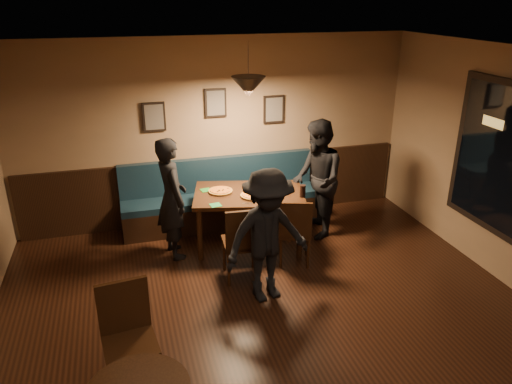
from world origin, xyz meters
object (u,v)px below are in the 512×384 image
diner_left (172,198)px  tabasco_bottle (290,187)px  chair_near_left (241,241)px  diner_right (317,180)px  dining_table (249,219)px  booth_bench (222,195)px  diner_front (267,236)px  soda_glass (303,191)px  cafe_chair_far (130,343)px  chair_near_right (295,230)px

diner_left → tabasco_bottle: (1.61, -0.11, 0.03)m
chair_near_left → diner_right: bearing=36.2°
dining_table → tabasco_bottle: 0.74m
chair_near_left → booth_bench: bearing=90.7°
booth_bench → diner_right: diner_right is taller
chair_near_left → tabasco_bottle: chair_near_left is taller
diner_front → diner_left: bearing=112.7°
dining_table → chair_near_left: 0.85m
soda_glass → dining_table: bearing=153.5°
soda_glass → cafe_chair_far: bearing=-139.5°
chair_near_right → diner_front: 0.97m
chair_near_right → diner_left: diner_left is taller
dining_table → chair_near_right: chair_near_right is taller
booth_bench → chair_near_left: 1.54m
booth_bench → diner_right: (1.25, -0.69, 0.36)m
diner_left → diner_front: 1.61m
chair_near_right → tabasco_bottle: 0.66m
dining_table → cafe_chair_far: (-1.72, -2.36, 0.11)m
chair_near_left → dining_table: bearing=72.1°
diner_left → soda_glass: bearing=-112.5°
chair_near_right → soda_glass: (0.21, 0.28, 0.42)m
diner_left → dining_table: bearing=-102.2°
diner_left → diner_front: size_ratio=1.04×
chair_near_left → diner_right: (1.35, 0.85, 0.37)m
dining_table → tabasco_bottle: size_ratio=11.57×
diner_left → diner_front: diner_left is taller
diner_right → diner_front: (-1.17, -1.36, -0.06)m
booth_bench → diner_front: diner_front is taller
soda_glass → cafe_chair_far: (-2.38, -2.03, -0.37)m
diner_right → diner_front: size_ratio=1.08×
chair_near_right → diner_front: (-0.59, -0.69, 0.33)m
diner_right → soda_glass: 0.54m
dining_table → soda_glass: bearing=-12.9°
dining_table → diner_left: bearing=-167.7°
chair_near_right → diner_left: size_ratio=0.56×
diner_front → dining_table: bearing=72.0°
soda_glass → tabasco_bottle: 0.26m
booth_bench → diner_right: bearing=-28.7°
dining_table → diner_right: 1.13m
dining_table → soda_glass: soda_glass is taller
dining_table → chair_near_left: chair_near_left is taller
diner_left → diner_front: bearing=-156.3°
diner_left → cafe_chair_far: size_ratio=1.62×
chair_near_left → cafe_chair_far: cafe_chair_far is taller
booth_bench → diner_left: bearing=-138.7°
dining_table → diner_front: size_ratio=0.93×
chair_near_left → diner_front: bearing=-67.0°
booth_bench → soda_glass: (0.88, -1.08, 0.38)m
diner_front → cafe_chair_far: diner_front is taller
soda_glass → diner_front: bearing=-129.4°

